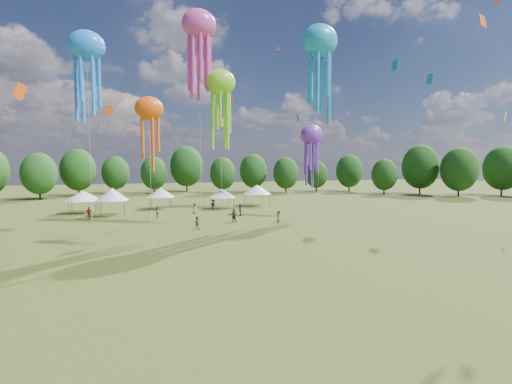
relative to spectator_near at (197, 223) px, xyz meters
name	(u,v)px	position (x,y,z in m)	size (l,w,h in m)	color
ground	(452,378)	(3.49, -34.62, -0.79)	(300.00, 300.00, 0.00)	#384416
spectator_near	(197,223)	(0.00, 0.00, 0.00)	(0.77, 0.60, 1.58)	gray
spectators_far	(209,211)	(3.59, 10.33, 0.08)	(26.14, 17.98, 1.85)	gray
festival_tents	(171,193)	(-0.86, 20.93, 2.21)	(36.24, 12.00, 4.34)	#47474C
show_kites	(269,71)	(11.65, 5.87, 20.69)	(39.58, 23.01, 31.20)	#84DD24
small_kites	(216,0)	(4.24, 6.82, 29.86)	(70.66, 60.80, 42.69)	#84DD24
treeline	(169,172)	(-0.38, 27.89, 5.76)	(201.57, 95.24, 13.43)	#38281C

